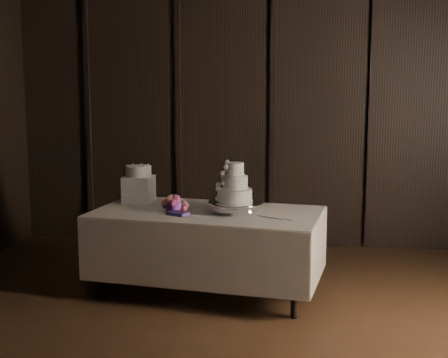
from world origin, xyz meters
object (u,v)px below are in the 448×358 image
at_px(cake_stand, 236,207).
at_px(small_cake, 138,171).
at_px(box_pedestal, 139,189).
at_px(display_table, 207,249).
at_px(wedding_cake, 232,187).
at_px(bouquet, 175,205).

bearing_deg(cake_stand, small_cake, 161.55).
xyz_separation_m(box_pedestal, small_cake, (0.00, -0.00, 0.17)).
distance_m(box_pedestal, small_cake, 0.17).
relative_size(display_table, box_pedestal, 8.12).
distance_m(display_table, wedding_cake, 0.61).
relative_size(cake_stand, small_cake, 1.99).
distance_m(wedding_cake, box_pedestal, 1.00).
bearing_deg(small_cake, bouquet, -42.86).
relative_size(bouquet, box_pedestal, 1.51).
bearing_deg(display_table, small_cake, 163.63).
bearing_deg(wedding_cake, cake_stand, 24.99).
bearing_deg(cake_stand, box_pedestal, 161.55).
xyz_separation_m(wedding_cake, small_cake, (-0.94, 0.34, 0.07)).
distance_m(cake_stand, wedding_cake, 0.18).
bearing_deg(bouquet, small_cake, 137.14).
relative_size(cake_stand, box_pedestal, 1.86).
height_order(wedding_cake, box_pedestal, wedding_cake).
height_order(cake_stand, small_cake, small_cake).
bearing_deg(small_cake, cake_stand, -18.45).
relative_size(box_pedestal, small_cake, 1.07).
height_order(bouquet, box_pedestal, box_pedestal).
distance_m(wedding_cake, small_cake, 1.00).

